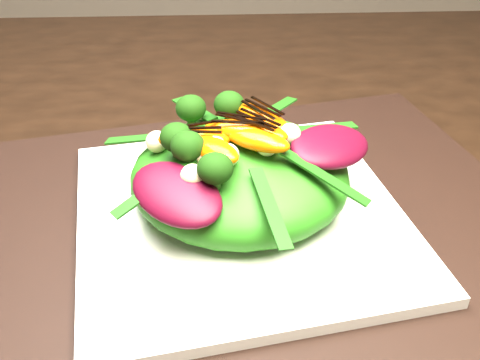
{
  "coord_description": "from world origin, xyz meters",
  "views": [
    {
      "loc": [
        -0.0,
        -0.58,
        1.08
      ],
      "look_at": [
        0.02,
        -0.17,
        0.8
      ],
      "focal_mm": 42.0,
      "sensor_mm": 36.0,
      "label": 1
    }
  ],
  "objects_px": {
    "plate_base": "(240,215)",
    "salad_bowl": "(240,202)",
    "placemat": "(240,222)",
    "dining_table": "(218,148)",
    "orange_segment": "(225,122)",
    "lettuce_mound": "(240,175)"
  },
  "relations": [
    {
      "from": "plate_base",
      "to": "salad_bowl",
      "type": "height_order",
      "value": "salad_bowl"
    },
    {
      "from": "placemat",
      "to": "plate_base",
      "type": "relative_size",
      "value": 1.9
    },
    {
      "from": "dining_table",
      "to": "orange_segment",
      "type": "bearing_deg",
      "value": -87.53
    },
    {
      "from": "placemat",
      "to": "dining_table",
      "type": "bearing_deg",
      "value": 96.11
    },
    {
      "from": "lettuce_mound",
      "to": "orange_segment",
      "type": "distance_m",
      "value": 0.05
    },
    {
      "from": "dining_table",
      "to": "orange_segment",
      "type": "distance_m",
      "value": 0.19
    },
    {
      "from": "dining_table",
      "to": "plate_base",
      "type": "bearing_deg",
      "value": -83.89
    },
    {
      "from": "placemat",
      "to": "orange_segment",
      "type": "bearing_deg",
      "value": 116.23
    },
    {
      "from": "plate_base",
      "to": "lettuce_mound",
      "type": "xyz_separation_m",
      "value": [
        0.0,
        0.0,
        0.05
      ]
    },
    {
      "from": "salad_bowl",
      "to": "orange_segment",
      "type": "bearing_deg",
      "value": 116.23
    },
    {
      "from": "placemat",
      "to": "plate_base",
      "type": "height_order",
      "value": "plate_base"
    },
    {
      "from": "dining_table",
      "to": "salad_bowl",
      "type": "relative_size",
      "value": 6.28
    },
    {
      "from": "plate_base",
      "to": "orange_segment",
      "type": "relative_size",
      "value": 4.8
    },
    {
      "from": "plate_base",
      "to": "orange_segment",
      "type": "distance_m",
      "value": 0.09
    },
    {
      "from": "dining_table",
      "to": "plate_base",
      "type": "xyz_separation_m",
      "value": [
        0.02,
        -0.17,
        0.03
      ]
    },
    {
      "from": "salad_bowl",
      "to": "lettuce_mound",
      "type": "relative_size",
      "value": 1.32
    },
    {
      "from": "placemat",
      "to": "orange_segment",
      "type": "xyz_separation_m",
      "value": [
        -0.01,
        0.02,
        0.09
      ]
    },
    {
      "from": "dining_table",
      "to": "salad_bowl",
      "type": "xyz_separation_m",
      "value": [
        0.02,
        -0.17,
        0.05
      ]
    },
    {
      "from": "placemat",
      "to": "lettuce_mound",
      "type": "relative_size",
      "value": 2.88
    },
    {
      "from": "dining_table",
      "to": "lettuce_mound",
      "type": "bearing_deg",
      "value": -83.89
    },
    {
      "from": "plate_base",
      "to": "lettuce_mound",
      "type": "height_order",
      "value": "lettuce_mound"
    },
    {
      "from": "salad_bowl",
      "to": "lettuce_mound",
      "type": "xyz_separation_m",
      "value": [
        0.0,
        -0.0,
        0.03
      ]
    }
  ]
}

